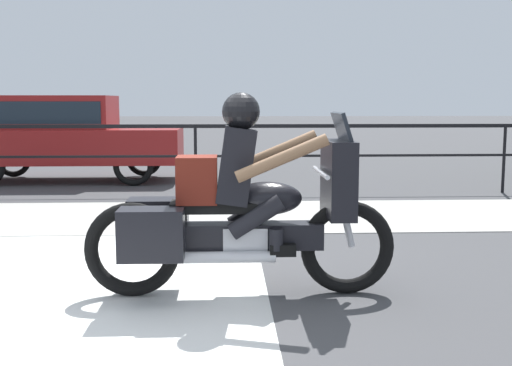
# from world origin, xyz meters

# --- Properties ---
(ground_plane) EXTENTS (120.00, 120.00, 0.00)m
(ground_plane) POSITION_xyz_m (0.00, 0.00, 0.00)
(ground_plane) COLOR #424244
(sidewalk_band) EXTENTS (44.00, 2.40, 0.01)m
(sidewalk_band) POSITION_xyz_m (0.00, 3.40, 0.01)
(sidewalk_band) COLOR #A8A59E
(sidewalk_band) RESTS_ON ground
(crosswalk_band) EXTENTS (3.29, 6.00, 0.01)m
(crosswalk_band) POSITION_xyz_m (-0.83, -0.20, 0.00)
(crosswalk_band) COLOR silver
(crosswalk_band) RESTS_ON ground
(fence_railing) EXTENTS (36.00, 0.05, 1.14)m
(fence_railing) POSITION_xyz_m (0.00, 5.40, 0.90)
(fence_railing) COLOR black
(fence_railing) RESTS_ON ground
(motorcycle) EXTENTS (2.43, 0.76, 1.58)m
(motorcycle) POSITION_xyz_m (0.58, -0.08, 0.69)
(motorcycle) COLOR black
(motorcycle) RESTS_ON ground
(parked_car) EXTENTS (4.22, 1.65, 1.62)m
(parked_car) POSITION_xyz_m (-2.58, 7.30, 0.93)
(parked_car) COLOR maroon
(parked_car) RESTS_ON ground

